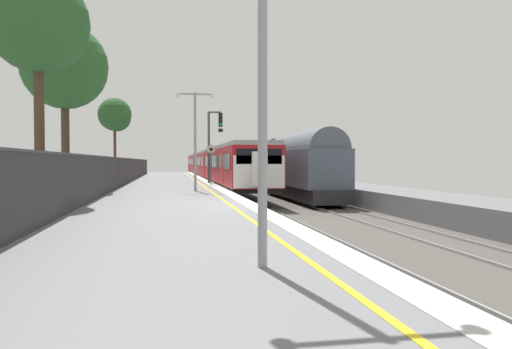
# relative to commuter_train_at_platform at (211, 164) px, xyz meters

# --- Properties ---
(ground) EXTENTS (17.40, 110.00, 1.21)m
(ground) POSITION_rel_commuter_train_at_platform_xyz_m (0.54, -36.93, -1.88)
(ground) COLOR slate
(commuter_train_at_platform) EXTENTS (2.83, 60.15, 3.81)m
(commuter_train_at_platform) POSITION_rel_commuter_train_at_platform_xyz_m (0.00, 0.00, 0.00)
(commuter_train_at_platform) COLOR maroon
(commuter_train_at_platform) RESTS_ON ground
(freight_train_adjacent_track) EXTENTS (2.60, 38.47, 4.38)m
(freight_train_adjacent_track) POSITION_rel_commuter_train_at_platform_xyz_m (4.00, -10.75, 0.11)
(freight_train_adjacent_track) COLOR #232326
(freight_train_adjacent_track) RESTS_ON ground
(signal_gantry) EXTENTS (1.10, 0.24, 5.18)m
(signal_gantry) POSITION_rel_commuter_train_at_platform_xyz_m (-1.48, -19.32, 1.96)
(signal_gantry) COLOR #47474C
(signal_gantry) RESTS_ON ground
(speed_limit_sign) EXTENTS (0.59, 0.08, 2.67)m
(speed_limit_sign) POSITION_rel_commuter_train_at_platform_xyz_m (-1.85, -22.35, 0.44)
(speed_limit_sign) COLOR #59595B
(speed_limit_sign) RESTS_ON ground
(platform_lamp_near) EXTENTS (2.00, 0.20, 5.76)m
(platform_lamp_near) POSITION_rel_commuter_train_at_platform_xyz_m (-3.23, -47.39, 2.13)
(platform_lamp_near) COLOR #93999E
(platform_lamp_near) RESTS_ON ground
(platform_lamp_mid) EXTENTS (2.00, 0.20, 5.16)m
(platform_lamp_mid) POSITION_rel_commuter_train_at_platform_xyz_m (-3.23, -28.89, 1.81)
(platform_lamp_mid) COLOR #93999E
(platform_lamp_mid) RESTS_ON ground
(platform_back_fence) EXTENTS (0.07, 99.00, 1.81)m
(platform_back_fence) POSITION_rel_commuter_train_at_platform_xyz_m (-7.55, -36.93, -0.32)
(platform_back_fence) COLOR #282B2D
(platform_back_fence) RESTS_ON ground
(background_tree_left) EXTENTS (4.46, 4.46, 8.78)m
(background_tree_left) POSITION_rel_commuter_train_at_platform_xyz_m (-9.91, -27.37, 5.11)
(background_tree_left) COLOR #473323
(background_tree_left) RESTS_ON ground
(background_tree_centre) EXTENTS (3.76, 3.76, 8.64)m
(background_tree_centre) POSITION_rel_commuter_train_at_platform_xyz_m (-9.40, -34.95, 5.35)
(background_tree_centre) COLOR #473323
(background_tree_centre) RESTS_ON ground
(background_tree_right) EXTENTS (3.70, 3.86, 8.70)m
(background_tree_right) POSITION_rel_commuter_train_at_platform_xyz_m (-10.45, 1.74, 5.40)
(background_tree_right) COLOR #473323
(background_tree_right) RESTS_ON ground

